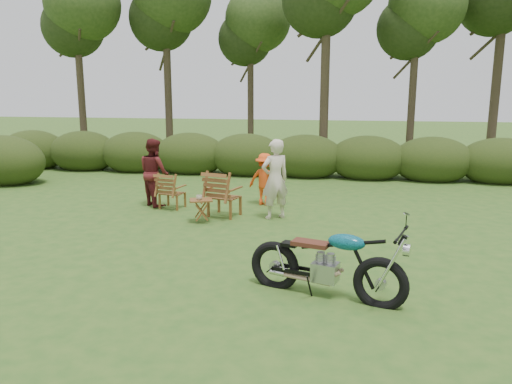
% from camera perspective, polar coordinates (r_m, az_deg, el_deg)
% --- Properties ---
extents(ground, '(80.00, 80.00, 0.00)m').
position_cam_1_polar(ground, '(8.04, -0.06, -9.02)').
color(ground, '#2B521B').
rests_on(ground, ground).
extents(tree_line, '(22.52, 11.62, 8.14)m').
position_cam_1_polar(tree_line, '(17.18, 7.90, 14.80)').
color(tree_line, '#35291C').
rests_on(tree_line, ground).
extents(motorcycle, '(2.30, 1.38, 1.23)m').
position_cam_1_polar(motorcycle, '(7.22, 7.84, -11.62)').
color(motorcycle, '#0C8BA6').
rests_on(motorcycle, ground).
extents(lawn_chair_right, '(0.88, 0.88, 1.05)m').
position_cam_1_polar(lawn_chair_right, '(11.43, -3.60, -2.74)').
color(lawn_chair_right, brown).
rests_on(lawn_chair_right, ground).
extents(lawn_chair_left, '(0.70, 0.70, 0.88)m').
position_cam_1_polar(lawn_chair_left, '(12.33, -9.49, -1.81)').
color(lawn_chair_left, '#5B3516').
rests_on(lawn_chair_left, ground).
extents(side_table, '(0.61, 0.57, 0.51)m').
position_cam_1_polar(side_table, '(10.88, -6.28, -2.15)').
color(side_table, brown).
rests_on(side_table, ground).
extents(cup, '(0.15, 0.15, 0.10)m').
position_cam_1_polar(cup, '(10.77, -6.51, -0.62)').
color(cup, '#C0B89E').
rests_on(cup, side_table).
extents(adult_a, '(0.78, 0.72, 1.78)m').
position_cam_1_polar(adult_a, '(11.22, 2.15, -3.01)').
color(adult_a, beige).
rests_on(adult_a, ground).
extents(adult_b, '(1.03, 1.01, 1.67)m').
position_cam_1_polar(adult_b, '(12.71, -11.40, -1.48)').
color(adult_b, '#58191A').
rests_on(adult_b, ground).
extents(child, '(0.92, 0.65, 1.29)m').
position_cam_1_polar(child, '(12.51, 0.98, -1.46)').
color(child, '#EE4C16').
rests_on(child, ground).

